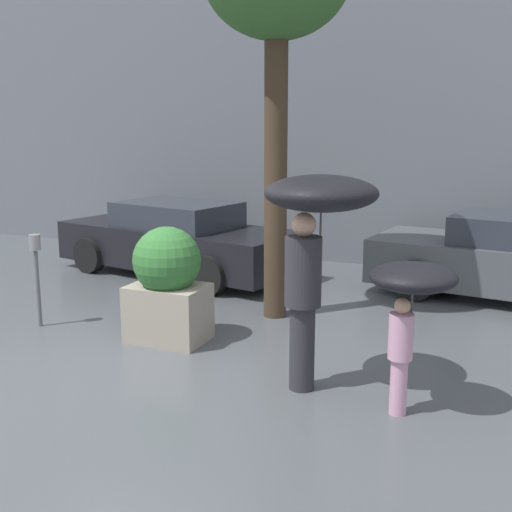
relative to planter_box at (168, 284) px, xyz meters
The scene contains 7 objects.
ground_plane 1.38m from the planter_box, 91.24° to the right, with size 40.00×40.00×0.00m, color #51565B.
building_facade 5.79m from the planter_box, 90.28° to the left, with size 18.00×0.30×6.00m.
planter_box is the anchor object (origin of this frame).
person_adult 2.38m from the planter_box, 18.92° to the right, with size 1.08×1.08×2.13m.
person_child 3.17m from the planter_box, 16.91° to the right, with size 0.78×0.78×1.40m.
parked_car_near 3.59m from the planter_box, 117.29° to the left, with size 4.60×2.52×1.26m.
parking_meter 1.85m from the planter_box, behind, with size 0.14×0.14×1.21m.
Camera 1 is at (3.85, -5.31, 2.60)m, focal length 45.00 mm.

